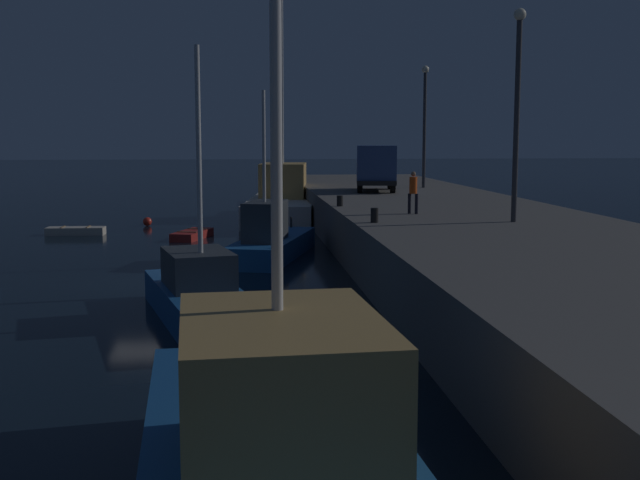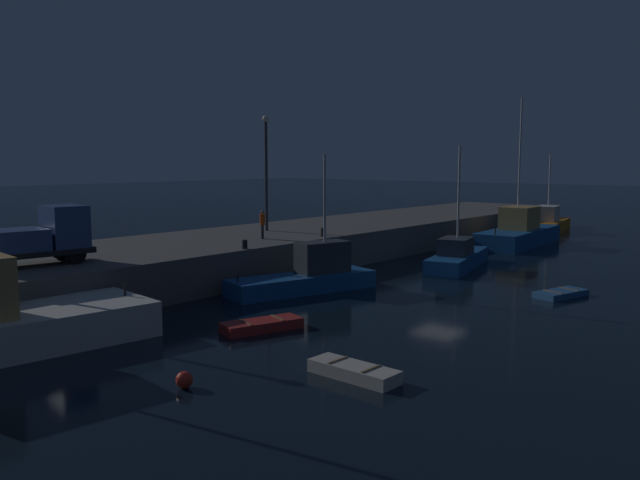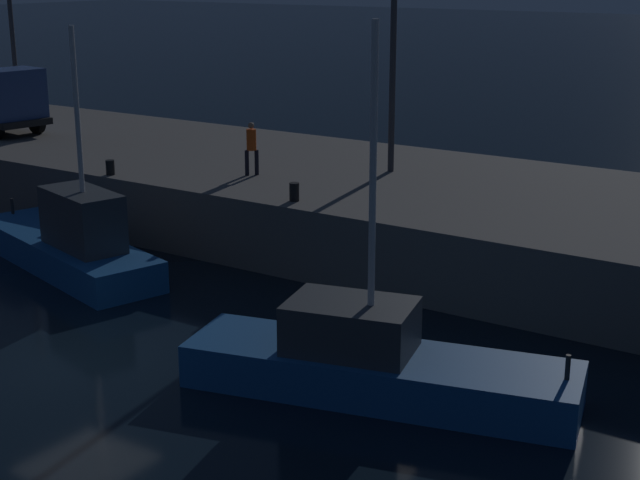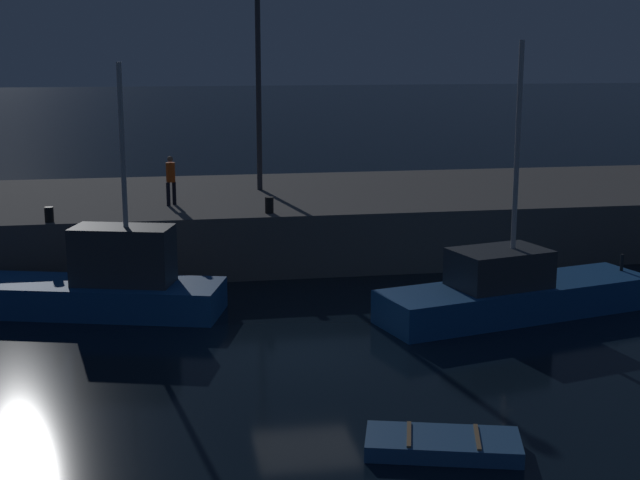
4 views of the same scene
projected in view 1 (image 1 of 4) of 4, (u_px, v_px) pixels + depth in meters
ground_plane at (146, 283)px, 28.20m from camera, size 320.00×320.00×0.00m
pier_quay at (489, 249)px, 29.32m from camera, size 73.71×10.11×2.08m
fishing_boat_blue at (283, 201)px, 50.08m from camera, size 13.08×5.49×13.64m
fishing_boat_white at (271, 240)px, 33.82m from camera, size 8.26×4.29×7.01m
fishing_boat_orange at (202, 297)px, 22.17m from camera, size 8.38×4.02×7.59m
dinghy_orange_near at (76, 231)px, 42.09m from camera, size 1.10×3.01×0.45m
dinghy_red_small at (192, 235)px, 40.53m from camera, size 3.41×2.10×0.45m
mooring_buoy_near at (147, 222)px, 46.31m from camera, size 0.51×0.51×0.51m
lamp_post_west at (425, 116)px, 47.90m from camera, size 0.44×0.44×7.29m
lamp_post_east at (517, 98)px, 28.31m from camera, size 0.44×0.44×7.55m
utility_truck at (376, 170)px, 44.99m from camera, size 5.27×2.83×2.60m
dockworker at (413, 190)px, 31.80m from camera, size 0.44×0.44×1.69m
bollard_west at (340, 201)px, 35.38m from camera, size 0.28×0.28×0.47m
bollard_central at (374, 215)px, 28.59m from camera, size 0.28×0.28×0.53m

